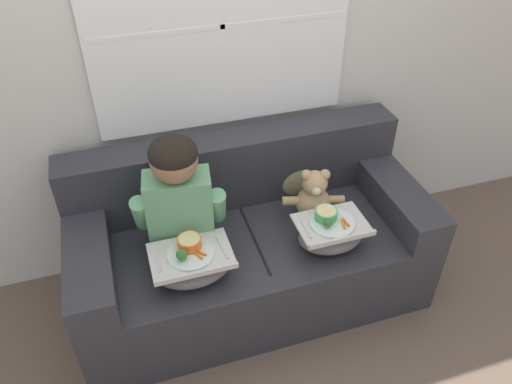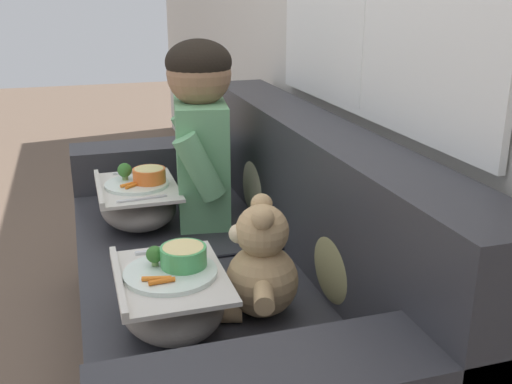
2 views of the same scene
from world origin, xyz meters
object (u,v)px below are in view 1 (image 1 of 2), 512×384
couch (249,244)px  child_figure (177,190)px  throw_pillow_behind_teddy (298,171)px  throw_pillow_behind_child (173,194)px  teddy_bear (314,198)px  lap_tray_teddy (330,232)px  lap_tray_child (192,264)px

couch → child_figure: bearing=-175.3°
couch → throw_pillow_behind_teddy: 0.52m
couch → throw_pillow_behind_child: bearing=151.1°
throw_pillow_behind_teddy → teddy_bear: bearing=-90.3°
lap_tray_teddy → lap_tray_child: bearing=180.0°
couch → throw_pillow_behind_teddy: bearing=28.9°
child_figure → teddy_bear: bearing=-0.2°
couch → throw_pillow_behind_child: couch is taller
teddy_bear → throw_pillow_behind_teddy: bearing=89.7°
throw_pillow_behind_teddy → lap_tray_teddy: (-0.00, -0.47, -0.07)m
throw_pillow_behind_teddy → child_figure: (-0.74, -0.23, 0.20)m
throw_pillow_behind_child → child_figure: (-0.00, -0.23, 0.20)m
teddy_bear → throw_pillow_behind_child: bearing=162.1°
throw_pillow_behind_child → throw_pillow_behind_teddy: size_ratio=1.07×
throw_pillow_behind_child → throw_pillow_behind_teddy: 0.74m
throw_pillow_behind_child → lap_tray_child: size_ratio=0.88×
couch → lap_tray_child: size_ratio=4.84×
throw_pillow_behind_teddy → child_figure: size_ratio=0.50×
teddy_bear → couch: bearing=174.8°
teddy_bear → lap_tray_teddy: 0.24m
throw_pillow_behind_child → teddy_bear: throw_pillow_behind_child is taller
throw_pillow_behind_teddy → lap_tray_teddy: bearing=-90.2°
throw_pillow_behind_child → lap_tray_child: (-0.00, -0.47, -0.08)m
lap_tray_child → lap_tray_teddy: bearing=-0.0°
lap_tray_teddy → child_figure: bearing=162.1°
throw_pillow_behind_teddy → teddy_bear: 0.24m
couch → throw_pillow_behind_teddy: couch is taller
child_figure → lap_tray_child: child_figure is taller
couch → teddy_bear: 0.46m
child_figure → teddy_bear: (0.74, -0.00, -0.23)m
lap_tray_child → teddy_bear: bearing=17.7°
throw_pillow_behind_child → child_figure: size_ratio=0.53×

